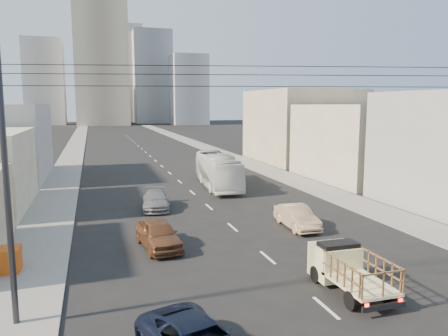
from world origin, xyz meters
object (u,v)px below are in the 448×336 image
sedan_brown (158,234)px  streetlamp_left (7,150)px  crate_stack (0,260)px  flatbed_pickup (348,266)px  sedan_tan (297,217)px  city_bus (218,171)px  sedan_grey (156,200)px

sedan_brown → streetlamp_left: size_ratio=0.39×
sedan_brown → crate_stack: sedan_brown is taller
streetlamp_left → crate_stack: size_ratio=6.67×
flatbed_pickup → crate_stack: (-14.71, 6.37, -0.40)m
streetlamp_left → crate_stack: bearing=106.2°
streetlamp_left → crate_stack: (-1.61, 5.53, -5.75)m
flatbed_pickup → sedan_tan: flatbed_pickup is taller
sedan_tan → crate_stack: bearing=-167.8°
streetlamp_left → sedan_brown: bearing=49.8°
flatbed_pickup → city_bus: (1.31, 24.91, 0.50)m
flatbed_pickup → streetlamp_left: 14.18m
sedan_brown → flatbed_pickup: bearing=-55.9°
sedan_grey → city_bus: bearing=53.8°
sedan_brown → crate_stack: 7.93m
sedan_tan → streetlamp_left: bearing=-148.9°
city_bus → sedan_tan: 15.46m
streetlamp_left → crate_stack: 8.13m
sedan_brown → sedan_grey: sedan_brown is taller
sedan_grey → sedan_brown: bearing=-89.8°
sedan_tan → sedan_grey: 11.32m
flatbed_pickup → sedan_grey: bearing=108.4°
flatbed_pickup → city_bus: 24.95m
sedan_brown → crate_stack: bearing=-174.1°
sedan_brown → sedan_tan: bearing=2.0°
sedan_tan → sedan_brown: bearing=-169.6°
crate_stack → city_bus: bearing=49.2°
sedan_grey → flatbed_pickup: bearing=-64.2°
city_bus → sedan_grey: 10.35m
streetlamp_left → crate_stack: streetlamp_left is taller
sedan_tan → crate_stack: 17.26m
streetlamp_left → sedan_grey: bearing=66.2°
sedan_brown → sedan_tan: size_ratio=1.04×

